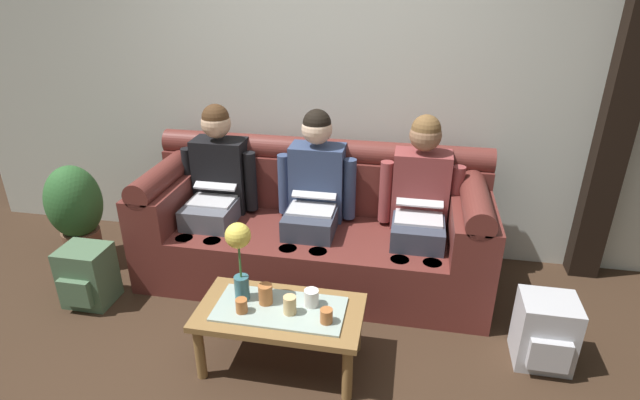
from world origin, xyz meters
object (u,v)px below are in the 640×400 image
coffee_table (280,317)px  flower_vase (239,250)px  cup_near_right (266,294)px  backpack_right (545,332)px  backpack_left (87,276)px  potted_plant (76,210)px  person_middle (314,192)px  person_right (420,201)px  person_left (216,184)px  cup_far_right (311,298)px  cup_far_center (242,306)px  cup_far_left (326,316)px  cup_near_left (290,305)px  couch (315,229)px

coffee_table → flower_vase: size_ratio=1.93×
cup_near_right → backpack_right: (1.55, 0.27, -0.24)m
backpack_left → potted_plant: (-0.37, 0.48, 0.23)m
person_middle → flower_vase: size_ratio=2.58×
person_right → potted_plant: size_ratio=1.57×
person_left → cup_far_right: size_ratio=12.67×
backpack_right → cup_far_center: bearing=-167.5°
person_middle → backpack_right: bearing=-24.3°
cup_far_left → cup_far_center: bearing=-179.9°
person_right → flower_vase: person_right is taller
person_right → potted_plant: 2.53m
coffee_table → cup_near_right: 0.15m
cup_near_right → cup_far_right: bearing=6.1°
backpack_right → cup_near_left: bearing=-166.8°
cup_near_right → backpack_right: cup_near_right is taller
cup_far_right → backpack_right: bearing=10.4°
couch → potted_plant: size_ratio=3.08×
cup_far_left → potted_plant: potted_plant is taller
person_left → coffee_table: person_left is taller
person_left → cup_near_right: 1.14m
cup_far_center → backpack_left: bearing=162.4°
couch → backpack_left: couch is taller
backpack_right → cup_near_right: bearing=-170.3°
couch → person_right: (0.72, -0.00, 0.29)m
cup_near_right → backpack_right: size_ratio=0.28×
person_left → person_right: bearing=0.0°
person_right → person_left: bearing=-180.0°
cup_near_left → cup_near_right: 0.17m
cup_far_right → coffee_table: bearing=-160.2°
cup_far_left → potted_plant: 2.24m
person_middle → flower_vase: (-0.23, -0.91, 0.04)m
cup_near_right → person_middle: bearing=84.6°
cup_near_right → backpack_left: size_ratio=0.28×
flower_vase → potted_plant: (-1.56, 0.75, -0.26)m
backpack_left → backpack_right: bearing=-0.4°
person_left → backpack_right: bearing=-16.8°
person_right → potted_plant: bearing=-176.3°
backpack_left → potted_plant: potted_plant is taller
couch → potted_plant: couch is taller
cup_near_right → cup_far_center: cup_near_right is taller
coffee_table → flower_vase: flower_vase is taller
backpack_right → coffee_table: bearing=-168.5°
person_right → cup_far_right: person_right is taller
person_right → backpack_right: size_ratio=2.96×
person_left → coffee_table: size_ratio=1.34×
coffee_table → flower_vase: (-0.23, 0.05, 0.37)m
cup_near_left → cup_far_right: 0.13m
person_middle → cup_far_left: 1.09m
flower_vase → cup_near_left: bearing=-14.7°
coffee_table → cup_far_right: size_ratio=9.47×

